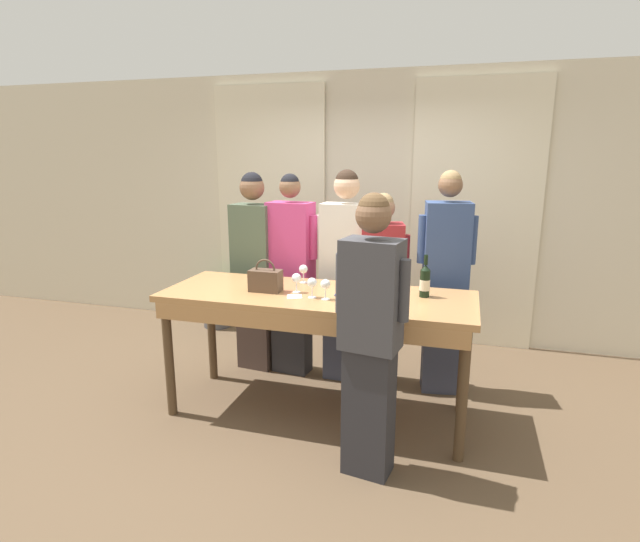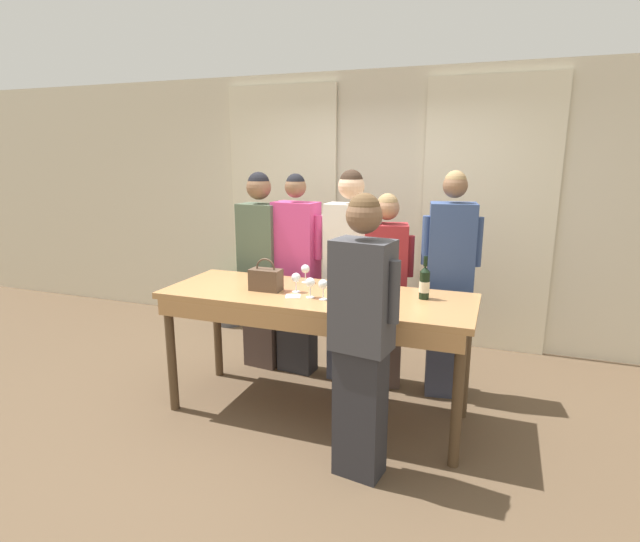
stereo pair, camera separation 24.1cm
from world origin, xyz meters
name	(u,v)px [view 1 (the left image)]	position (x,y,z in m)	size (l,w,h in m)	color
ground_plane	(317,412)	(0.00, 0.00, 0.00)	(18.00, 18.00, 0.00)	brown
wall_back	(368,208)	(0.00, 1.92, 1.40)	(12.00, 0.06, 2.80)	beige
curtain_panel_left	(271,210)	(-1.10, 1.86, 1.34)	(1.26, 0.03, 2.69)	#EFE5C6
curtain_panel_right	(474,217)	(1.10, 1.86, 1.34)	(1.26, 0.03, 2.69)	#EFE5C6
tasting_bar	(316,308)	(0.00, -0.03, 0.86)	(2.29, 0.82, 0.97)	#B27F4C
wine_bottle	(425,281)	(0.77, 0.13, 1.08)	(0.07, 0.07, 0.31)	black
handbag	(266,280)	(-0.38, -0.05, 1.05)	(0.24, 0.13, 0.25)	brown
wine_glass_front_left	(325,285)	(0.10, -0.13, 1.07)	(0.07, 0.07, 0.15)	white
wine_glass_front_mid	(303,270)	(-0.19, 0.26, 1.07)	(0.07, 0.07, 0.15)	white
wine_glass_front_right	(349,288)	(0.28, -0.17, 1.07)	(0.07, 0.07, 0.15)	white
wine_glass_center_left	(313,283)	(0.00, -0.12, 1.07)	(0.07, 0.07, 0.15)	white
wine_glass_center_mid	(361,277)	(0.29, 0.16, 1.07)	(0.07, 0.07, 0.15)	white
wine_glass_center_right	(296,279)	(-0.15, -0.02, 1.07)	(0.07, 0.07, 0.15)	white
napkin	(294,297)	(-0.13, -0.14, 0.97)	(0.14, 0.14, 0.00)	white
pen	(337,293)	(0.14, 0.03, 0.97)	(0.01, 0.13, 0.01)	#193399
guest_olive_jacket	(254,268)	(-0.79, 0.68, 0.95)	(0.49, 0.27, 1.81)	#473833
guest_pink_top	(291,273)	(-0.44, 0.68, 0.93)	(0.51, 0.26, 1.80)	#28282D
guest_cream_sweater	(346,273)	(0.06, 0.68, 0.96)	(0.53, 0.23, 1.84)	#383D51
guest_striped_shirt	(381,288)	(0.36, 0.68, 0.85)	(0.46, 0.33, 1.66)	#473833
guest_navy_coat	(445,282)	(0.89, 0.68, 0.95)	(0.47, 0.31, 1.84)	#383D51
host_pouring	(371,334)	(0.52, -0.61, 0.92)	(0.46, 0.29, 1.76)	#28282D
potted_plant	(217,301)	(-1.69, 1.59, 0.30)	(0.31, 0.31, 0.64)	#4C4C51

